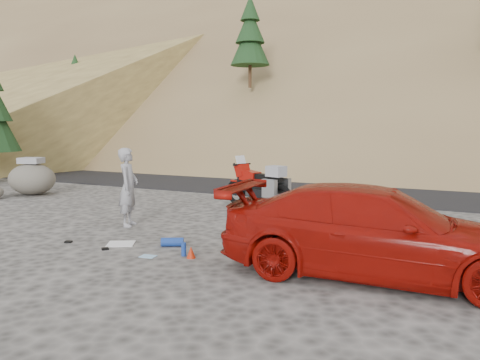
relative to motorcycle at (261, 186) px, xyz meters
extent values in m
plane|color=#3B3937|center=(-1.18, -3.68, -0.62)|extent=(140.00, 140.00, 0.00)
cube|color=black|center=(-1.18, 5.32, -0.62)|extent=(120.00, 7.00, 0.05)
cube|color=brown|center=(0.82, 26.32, 7.38)|extent=(110.00, 51.90, 46.72)
cube|color=brown|center=(0.82, 26.32, 7.68)|extent=(110.00, 43.28, 36.46)
cube|color=brown|center=(0.82, 46.32, 13.38)|extent=(120.00, 40.00, 30.00)
cube|color=olive|center=(-31.18, 16.32, 1.38)|extent=(45.29, 46.00, 24.26)
cylinder|color=#3A2915|center=(-5.18, 10.32, 4.28)|extent=(0.17, 0.17, 1.40)
cone|color=black|center=(-5.18, 10.32, 5.82)|extent=(2.00, 2.00, 2.25)
cone|color=black|center=(-5.18, 10.32, 6.68)|extent=(1.50, 1.50, 1.76)
cone|color=black|center=(-5.18, 10.32, 7.53)|extent=(1.00, 1.00, 1.26)
cylinder|color=#3A2915|center=(-19.18, 12.32, 2.95)|extent=(0.15, 0.15, 1.26)
cone|color=black|center=(-19.18, 12.32, 4.34)|extent=(1.80, 1.80, 2.03)
cone|color=black|center=(-19.18, 12.32, 5.11)|extent=(1.35, 1.35, 1.58)
cone|color=black|center=(-19.18, 12.32, 5.88)|extent=(0.90, 0.90, 1.13)
torus|color=black|center=(-0.91, 0.31, -0.26)|extent=(0.72, 0.36, 0.72)
cylinder|color=black|center=(-0.91, 0.31, -0.26)|extent=(0.23, 0.13, 0.22)
torus|color=black|center=(0.68, -0.23, -0.26)|extent=(0.77, 0.39, 0.76)
cylinder|color=black|center=(0.68, -0.23, -0.26)|extent=(0.25, 0.16, 0.24)
cylinder|color=black|center=(-0.83, 0.28, 0.14)|extent=(0.41, 0.19, 0.88)
cylinder|color=black|center=(-0.69, 0.24, 0.56)|extent=(0.26, 0.65, 0.05)
cube|color=black|center=(-0.14, 0.05, -0.02)|extent=(1.32, 0.67, 0.33)
cube|color=black|center=(-0.04, 0.01, -0.24)|extent=(0.57, 0.47, 0.30)
cube|color=#900E07|center=(-0.38, 0.13, 0.25)|extent=(0.64, 0.49, 0.34)
cube|color=#900E07|center=(-0.66, 0.22, 0.38)|extent=(0.43, 0.46, 0.38)
cube|color=silver|center=(-0.73, 0.25, 0.67)|extent=(0.23, 0.35, 0.28)
cube|color=black|center=(0.12, -0.04, 0.28)|extent=(0.64, 0.42, 0.13)
cube|color=black|center=(0.51, -0.17, 0.23)|extent=(0.42, 0.31, 0.11)
cube|color=#BCBDC1|center=(0.46, -0.45, 0.01)|extent=(0.45, 0.26, 0.49)
cube|color=#BCBDC1|center=(0.64, 0.08, 0.01)|extent=(0.45, 0.26, 0.49)
cube|color=#95959A|center=(0.53, -0.18, 0.45)|extent=(0.55, 0.50, 0.28)
cube|color=#900E07|center=(-0.91, 0.31, 0.07)|extent=(0.35, 0.23, 0.04)
cylinder|color=black|center=(-0.05, -0.19, -0.42)|extent=(0.10, 0.22, 0.40)
cylinder|color=#BCBDC1|center=(0.43, -0.31, -0.18)|extent=(0.50, 0.25, 0.14)
imported|color=#95959A|center=(-1.77, -3.38, -0.62)|extent=(0.64, 0.76, 1.77)
imported|color=#900E07|center=(3.91, -4.55, -0.62)|extent=(4.80, 2.23, 1.36)
ellipsoid|color=#5B564E|center=(-7.78, -0.99, -0.10)|extent=(1.74, 1.53, 1.04)
cube|color=#95959A|center=(-7.78, -0.99, 0.51)|extent=(0.78, 0.68, 0.18)
cube|color=white|center=(-0.81, -4.78, -0.61)|extent=(0.66, 0.64, 0.02)
cylinder|color=navy|center=(0.17, -4.48, -0.53)|extent=(0.45, 0.35, 0.17)
cylinder|color=navy|center=(0.72, -4.93, -0.50)|extent=(0.10, 0.10, 0.24)
cone|color=#B8260C|center=(0.90, -4.98, -0.51)|extent=(0.20, 0.20, 0.20)
cube|color=black|center=(-1.80, -5.15, -0.60)|extent=(0.16, 0.14, 0.04)
cube|color=black|center=(-0.80, -5.23, -0.60)|extent=(0.14, 0.15, 0.04)
cube|color=#8FBCDD|center=(0.19, -5.24, -0.61)|extent=(0.29, 0.23, 0.01)
camera|label=1|loc=(5.14, -11.62, 1.64)|focal=35.00mm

